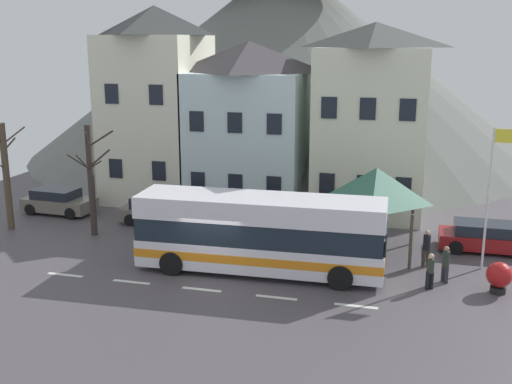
# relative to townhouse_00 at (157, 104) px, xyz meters

# --- Properties ---
(ground_plane) EXTENTS (40.00, 60.00, 0.07)m
(ground_plane) POSITION_rel_townhouse_00_xyz_m (7.48, -12.13, -5.75)
(ground_plane) COLOR #4E484E
(townhouse_00) EXTENTS (5.33, 6.33, 11.43)m
(townhouse_00) POSITION_rel_townhouse_00_xyz_m (0.00, 0.00, 0.00)
(townhouse_00) COLOR #EAE6C9
(townhouse_00) RESTS_ON ground_plane
(townhouse_01) EXTENTS (6.48, 5.72, 9.44)m
(townhouse_01) POSITION_rel_townhouse_00_xyz_m (5.81, -0.30, -1.00)
(townhouse_01) COLOR silver
(townhouse_01) RESTS_ON ground_plane
(townhouse_02) EXTENTS (5.84, 6.37, 10.42)m
(townhouse_02) POSITION_rel_townhouse_00_xyz_m (12.78, 0.02, -0.51)
(townhouse_02) COLOR silver
(townhouse_02) RESTS_ON ground_plane
(hilltop_castle) EXTENTS (42.57, 42.57, 23.02)m
(hilltop_castle) POSITION_rel_townhouse_00_xyz_m (3.93, 17.79, 2.59)
(hilltop_castle) COLOR slate
(hilltop_castle) RESTS_ON ground_plane
(transit_bus) EXTENTS (10.36, 2.90, 3.24)m
(transit_bus) POSITION_rel_townhouse_00_xyz_m (9.21, -10.86, -4.08)
(transit_bus) COLOR white
(transit_bus) RESTS_ON ground_plane
(bus_shelter) EXTENTS (3.60, 3.60, 3.98)m
(bus_shelter) POSITION_rel_townhouse_00_xyz_m (13.62, -7.23, -2.54)
(bus_shelter) COLOR #473D33
(bus_shelter) RESTS_ON ground_plane
(parked_car_00) EXTENTS (4.37, 2.06, 1.43)m
(parked_car_00) POSITION_rel_townhouse_00_xyz_m (2.30, -5.34, -5.02)
(parked_car_00) COLOR slate
(parked_car_00) RESTS_ON ground_plane
(parked_car_01) EXTENTS (4.04, 2.16, 1.39)m
(parked_car_01) POSITION_rel_townhouse_00_xyz_m (-4.00, -5.01, -5.04)
(parked_car_01) COLOR #73695D
(parked_car_01) RESTS_ON ground_plane
(parked_car_02) EXTENTS (4.33, 1.98, 1.33)m
(parked_car_02) POSITION_rel_townhouse_00_xyz_m (18.63, -5.62, -5.06)
(parked_car_02) COLOR maroon
(parked_car_02) RESTS_ON ground_plane
(pedestrian_00) EXTENTS (0.35, 0.31, 1.63)m
(pedestrian_00) POSITION_rel_townhouse_00_xyz_m (15.94, -8.44, -4.83)
(pedestrian_00) COLOR #38332D
(pedestrian_00) RESTS_ON ground_plane
(pedestrian_01) EXTENTS (0.29, 0.31, 1.53)m
(pedestrian_01) POSITION_rel_townhouse_00_xyz_m (16.67, -10.12, -4.91)
(pedestrian_01) COLOR #2D2D38
(pedestrian_01) RESTS_ON ground_plane
(pedestrian_02) EXTENTS (0.32, 0.28, 1.46)m
(pedestrian_02) POSITION_rel_townhouse_00_xyz_m (16.08, -10.98, -4.94)
(pedestrian_02) COLOR black
(pedestrian_02) RESTS_ON ground_plane
(public_bench) EXTENTS (1.46, 0.48, 0.87)m
(public_bench) POSITION_rel_townhouse_00_xyz_m (12.34, -5.52, -5.25)
(public_bench) COLOR brown
(public_bench) RESTS_ON ground_plane
(flagpole) EXTENTS (0.95, 0.10, 6.07)m
(flagpole) POSITION_rel_townhouse_00_xyz_m (18.35, -8.10, -2.15)
(flagpole) COLOR silver
(flagpole) RESTS_ON ground_plane
(harbour_buoy) EXTENTS (0.98, 0.98, 1.23)m
(harbour_buoy) POSITION_rel_townhouse_00_xyz_m (18.63, -10.68, -5.03)
(harbour_buoy) COLOR black
(harbour_buoy) RESTS_ON ground_plane
(bare_tree_00) EXTENTS (1.91, 1.81, 5.53)m
(bare_tree_00) POSITION_rel_townhouse_00_xyz_m (-0.05, -8.13, -2.82)
(bare_tree_00) COLOR #382D28
(bare_tree_00) RESTS_ON ground_plane
(bare_tree_02) EXTENTS (1.75, 1.94, 5.49)m
(bare_tree_02) POSITION_rel_townhouse_00_xyz_m (-4.72, -8.33, -2.84)
(bare_tree_02) COLOR brown
(bare_tree_02) RESTS_ON ground_plane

